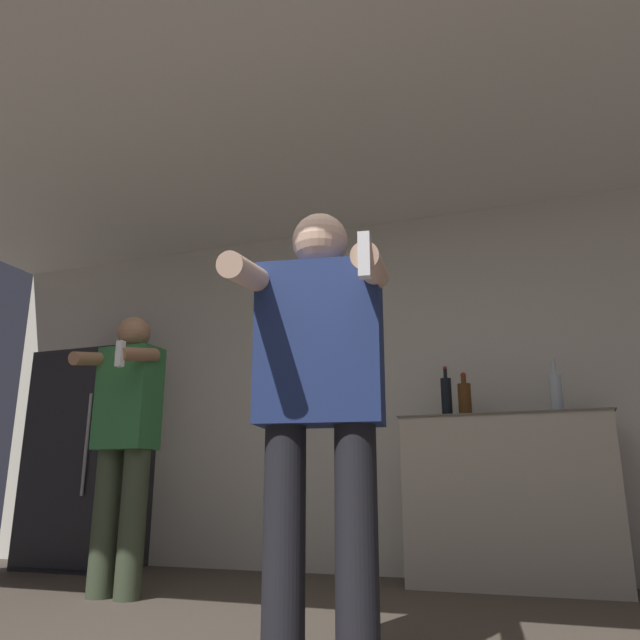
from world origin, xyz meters
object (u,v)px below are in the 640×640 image
object	(u,v)px
refrigerator	(90,458)
bottle_short_whiskey	(447,397)
person_woman_foreground	(319,390)
bottle_amber_bourbon	(556,392)
person_man_side	(125,437)
bottle_green_wine	(465,399)

from	to	relation	value
refrigerator	bottle_short_whiskey	world-z (taller)	refrigerator
bottle_short_whiskey	person_woman_foreground	distance (m)	2.04
person_woman_foreground	refrigerator	bearing A→B (deg)	142.72
refrigerator	bottle_amber_bourbon	xyz separation A→B (m)	(3.43, 0.02, 0.33)
bottle_amber_bourbon	person_man_side	xyz separation A→B (m)	(-2.32, -1.07, -0.29)
bottle_amber_bourbon	person_woman_foreground	distance (m)	2.19
bottle_green_wine	person_man_side	world-z (taller)	person_man_side
person_woman_foreground	person_man_side	size ratio (longest dim) A/B	1.01
bottle_green_wine	person_man_side	xyz separation A→B (m)	(-1.77, -1.07, -0.27)
refrigerator	person_woman_foreground	size ratio (longest dim) A/B	1.02
bottle_amber_bourbon	bottle_green_wine	bearing A→B (deg)	180.00
bottle_short_whiskey	bottle_amber_bourbon	xyz separation A→B (m)	(0.67, 0.00, -0.01)
person_woman_foreground	person_man_side	distance (m)	1.79
bottle_short_whiskey	person_woman_foreground	xyz separation A→B (m)	(-0.14, -2.02, -0.25)
refrigerator	bottle_amber_bourbon	world-z (taller)	refrigerator
bottle_short_whiskey	person_woman_foreground	world-z (taller)	person_woman_foreground
bottle_green_wine	bottle_amber_bourbon	bearing A→B (deg)	-0.00
refrigerator	bottle_short_whiskey	bearing A→B (deg)	0.43
bottle_amber_bourbon	person_man_side	size ratio (longest dim) A/B	0.22
refrigerator	bottle_green_wine	xyz separation A→B (m)	(2.88, 0.02, 0.32)
refrigerator	bottle_green_wine	size ratio (longest dim) A/B	5.56
bottle_short_whiskey	bottle_green_wine	world-z (taller)	bottle_short_whiskey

